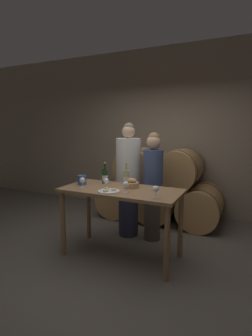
{
  "coord_description": "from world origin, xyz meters",
  "views": [
    {
      "loc": [
        1.46,
        -2.92,
        1.7
      ],
      "look_at": [
        0.0,
        0.15,
        1.16
      ],
      "focal_mm": 28.0,
      "sensor_mm": 36.0,
      "label": 1
    }
  ],
  "objects_px": {
    "tasting_table": "(121,199)",
    "wine_glass_right": "(156,189)",
    "wine_glass_center": "(126,185)",
    "person_left": "(128,180)",
    "cheese_plate": "(109,191)",
    "blue_crock": "(82,180)",
    "wine_bottle_red": "(105,176)",
    "person_right": "(153,185)",
    "bread_basket": "(131,184)",
    "wine_glass_far_left": "(82,180)",
    "wine_glass_left": "(106,181)",
    "wine_bottle_white": "(126,177)"
  },
  "relations": [
    {
      "from": "tasting_table",
      "to": "wine_glass_right",
      "type": "distance_m",
      "value": 0.61
    },
    {
      "from": "tasting_table",
      "to": "wine_glass_center",
      "type": "height_order",
      "value": "wine_glass_center"
    },
    {
      "from": "wine_glass_center",
      "to": "person_left",
      "type": "bearing_deg",
      "value": 113.06
    },
    {
      "from": "tasting_table",
      "to": "cheese_plate",
      "type": "xyz_separation_m",
      "value": [
        -0.07,
        -0.2,
        0.14
      ]
    },
    {
      "from": "wine_glass_center",
      "to": "cheese_plate",
      "type": "bearing_deg",
      "value": -162.72
    },
    {
      "from": "blue_crock",
      "to": "wine_glass_center",
      "type": "relative_size",
      "value": 0.94
    },
    {
      "from": "wine_bottle_red",
      "to": "cheese_plate",
      "type": "distance_m",
      "value": 0.5
    },
    {
      "from": "person_left",
      "to": "blue_crock",
      "type": "relative_size",
      "value": 13.82
    },
    {
      "from": "tasting_table",
      "to": "person_left",
      "type": "relative_size",
      "value": 0.88
    },
    {
      "from": "person_right",
      "to": "blue_crock",
      "type": "xyz_separation_m",
      "value": [
        -0.79,
        -0.67,
        0.13
      ]
    },
    {
      "from": "bread_basket",
      "to": "wine_glass_far_left",
      "type": "distance_m",
      "value": 0.64
    },
    {
      "from": "person_left",
      "to": "bread_basket",
      "type": "distance_m",
      "value": 0.63
    },
    {
      "from": "wine_glass_center",
      "to": "wine_glass_far_left",
      "type": "bearing_deg",
      "value": -178.55
    },
    {
      "from": "bread_basket",
      "to": "wine_glass_right",
      "type": "height_order",
      "value": "wine_glass_right"
    },
    {
      "from": "bread_basket",
      "to": "wine_glass_center",
      "type": "height_order",
      "value": "wine_glass_center"
    },
    {
      "from": "tasting_table",
      "to": "bread_basket",
      "type": "height_order",
      "value": "bread_basket"
    },
    {
      "from": "cheese_plate",
      "to": "wine_glass_left",
      "type": "distance_m",
      "value": 0.2
    },
    {
      "from": "blue_crock",
      "to": "wine_bottle_white",
      "type": "bearing_deg",
      "value": 25.24
    },
    {
      "from": "cheese_plate",
      "to": "wine_glass_right",
      "type": "distance_m",
      "value": 0.61
    },
    {
      "from": "bread_basket",
      "to": "person_left",
      "type": "bearing_deg",
      "value": 118.58
    },
    {
      "from": "cheese_plate",
      "to": "wine_glass_left",
      "type": "xyz_separation_m",
      "value": [
        -0.12,
        0.14,
        0.09
      ]
    },
    {
      "from": "bread_basket",
      "to": "wine_glass_far_left",
      "type": "relative_size",
      "value": 1.41
    },
    {
      "from": "wine_glass_far_left",
      "to": "cheese_plate",
      "type": "bearing_deg",
      "value": -6.45
    },
    {
      "from": "person_right",
      "to": "blue_crock",
      "type": "relative_size",
      "value": 12.72
    },
    {
      "from": "wine_bottle_white",
      "to": "wine_glass_far_left",
      "type": "bearing_deg",
      "value": -136.54
    },
    {
      "from": "wine_glass_far_left",
      "to": "wine_glass_left",
      "type": "bearing_deg",
      "value": 17.21
    },
    {
      "from": "blue_crock",
      "to": "wine_glass_far_left",
      "type": "relative_size",
      "value": 0.94
    },
    {
      "from": "wine_bottle_white",
      "to": "wine_glass_center",
      "type": "bearing_deg",
      "value": -64.99
    },
    {
      "from": "wine_glass_far_left",
      "to": "wine_glass_right",
      "type": "xyz_separation_m",
      "value": [
        1.02,
        -0.05,
        0.0
      ]
    },
    {
      "from": "person_left",
      "to": "wine_glass_center",
      "type": "bearing_deg",
      "value": -66.94
    },
    {
      "from": "person_left",
      "to": "wine_bottle_red",
      "type": "xyz_separation_m",
      "value": [
        -0.14,
        -0.47,
        0.13
      ]
    },
    {
      "from": "wine_bottle_white",
      "to": "bread_basket",
      "type": "xyz_separation_m",
      "value": [
        0.14,
        -0.14,
        -0.05
      ]
    },
    {
      "from": "wine_bottle_white",
      "to": "blue_crock",
      "type": "bearing_deg",
      "value": -154.76
    },
    {
      "from": "tasting_table",
      "to": "blue_crock",
      "type": "relative_size",
      "value": 12.1
    },
    {
      "from": "blue_crock",
      "to": "wine_glass_left",
      "type": "relative_size",
      "value": 0.94
    },
    {
      "from": "bread_basket",
      "to": "person_right",
      "type": "bearing_deg",
      "value": 79.47
    },
    {
      "from": "blue_crock",
      "to": "bread_basket",
      "type": "relative_size",
      "value": 0.66
    },
    {
      "from": "wine_bottle_white",
      "to": "bread_basket",
      "type": "bearing_deg",
      "value": -44.38
    },
    {
      "from": "person_left",
      "to": "person_right",
      "type": "bearing_deg",
      "value": 0.04
    },
    {
      "from": "tasting_table",
      "to": "wine_glass_center",
      "type": "relative_size",
      "value": 11.32
    },
    {
      "from": "wine_glass_far_left",
      "to": "wine_bottle_white",
      "type": "bearing_deg",
      "value": 43.46
    },
    {
      "from": "person_right",
      "to": "wine_glass_right",
      "type": "relative_size",
      "value": 11.9
    },
    {
      "from": "wine_bottle_red",
      "to": "wine_glass_right",
      "type": "relative_size",
      "value": 2.22
    },
    {
      "from": "wine_glass_left",
      "to": "wine_glass_center",
      "type": "bearing_deg",
      "value": -13.59
    },
    {
      "from": "person_right",
      "to": "wine_bottle_red",
      "type": "distance_m",
      "value": 0.74
    },
    {
      "from": "tasting_table",
      "to": "bread_basket",
      "type": "relative_size",
      "value": 8.0
    },
    {
      "from": "wine_glass_left",
      "to": "wine_bottle_white",
      "type": "bearing_deg",
      "value": 67.11
    },
    {
      "from": "person_right",
      "to": "tasting_table",
      "type": "bearing_deg",
      "value": -105.65
    },
    {
      "from": "wine_glass_center",
      "to": "tasting_table",
      "type": "bearing_deg",
      "value": 134.36
    },
    {
      "from": "cheese_plate",
      "to": "wine_bottle_white",
      "type": "bearing_deg",
      "value": 87.84
    }
  ]
}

